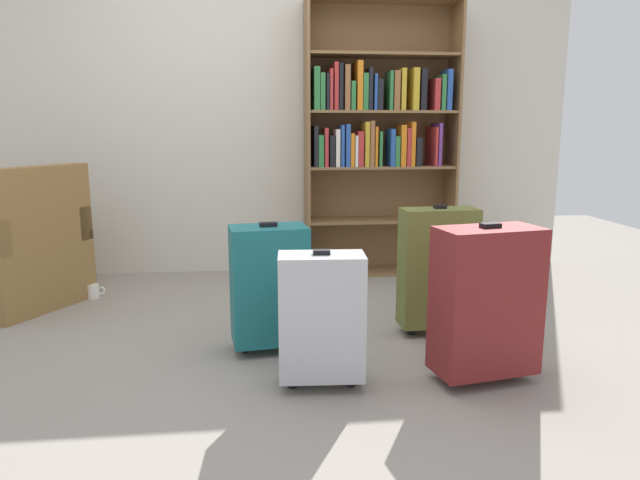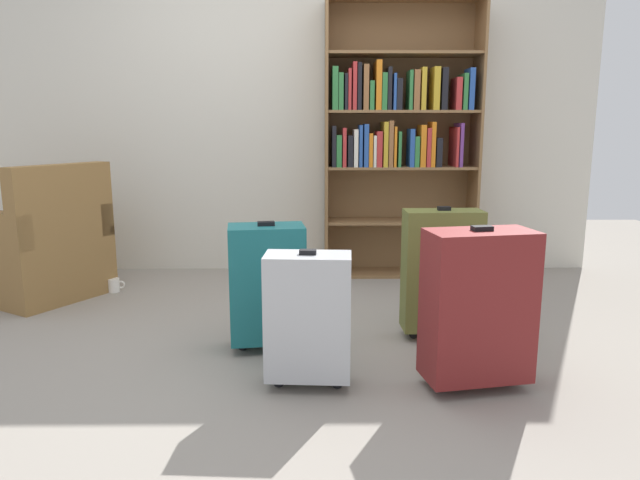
% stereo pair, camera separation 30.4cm
% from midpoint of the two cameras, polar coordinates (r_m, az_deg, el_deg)
% --- Properties ---
extents(ground_plane, '(8.26, 8.26, 0.00)m').
position_cam_midpoint_polar(ground_plane, '(3.09, -0.92, -10.46)').
color(ground_plane, gray).
extents(back_wall, '(4.72, 0.10, 2.60)m').
position_cam_midpoint_polar(back_wall, '(4.62, -0.85, 13.17)').
color(back_wall, beige).
rests_on(back_wall, ground).
extents(bookshelf, '(1.14, 0.32, 2.05)m').
position_cam_midpoint_polar(bookshelf, '(4.47, 9.53, 10.53)').
color(bookshelf, brown).
rests_on(bookshelf, ground).
extents(armchair, '(0.96, 0.96, 0.90)m').
position_cam_midpoint_polar(armchair, '(4.24, -23.82, -0.98)').
color(armchair, olive).
rests_on(armchair, ground).
extents(mug, '(0.12, 0.08, 0.10)m').
position_cam_midpoint_polar(mug, '(4.24, -17.66, -4.28)').
color(mug, white).
rests_on(mug, ground).
extents(suitcase_silver, '(0.38, 0.22, 0.62)m').
position_cam_midpoint_polar(suitcase_silver, '(2.54, 2.27, -7.57)').
color(suitcase_silver, '#B7BABF').
rests_on(suitcase_silver, ground).
extents(suitcase_olive, '(0.42, 0.20, 0.72)m').
position_cam_midpoint_polar(suitcase_olive, '(3.21, 14.53, -2.97)').
color(suitcase_olive, brown).
rests_on(suitcase_olive, ground).
extents(suitcase_dark_red, '(0.49, 0.31, 0.73)m').
position_cam_midpoint_polar(suitcase_dark_red, '(2.65, 18.47, -6.18)').
color(suitcase_dark_red, maroon).
rests_on(suitcase_dark_red, ground).
extents(suitcase_teal, '(0.41, 0.28, 0.67)m').
position_cam_midpoint_polar(suitcase_teal, '(2.97, -2.30, -4.31)').
color(suitcase_teal, '#19666B').
rests_on(suitcase_teal, ground).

